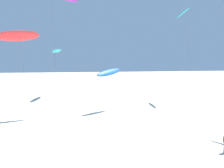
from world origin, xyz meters
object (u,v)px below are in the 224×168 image
at_px(flying_kite_1, 19,36).
at_px(flying_kite_3, 109,72).
at_px(flying_kite_7, 183,13).
at_px(flying_kite_8, 57,51).

distance_m(flying_kite_1, flying_kite_3, 17.42).
bearing_deg(flying_kite_3, flying_kite_7, 26.81).
height_order(flying_kite_1, flying_kite_7, flying_kite_7).
relative_size(flying_kite_7, flying_kite_8, 1.55).
bearing_deg(flying_kite_8, flying_kite_3, -61.18).
relative_size(flying_kite_1, flying_kite_3, 1.62).
distance_m(flying_kite_7, flying_kite_8, 26.49).
bearing_deg(flying_kite_3, flying_kite_8, 118.82).
bearing_deg(flying_kite_3, flying_kite_1, -130.57).
height_order(flying_kite_7, flying_kite_8, flying_kite_7).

